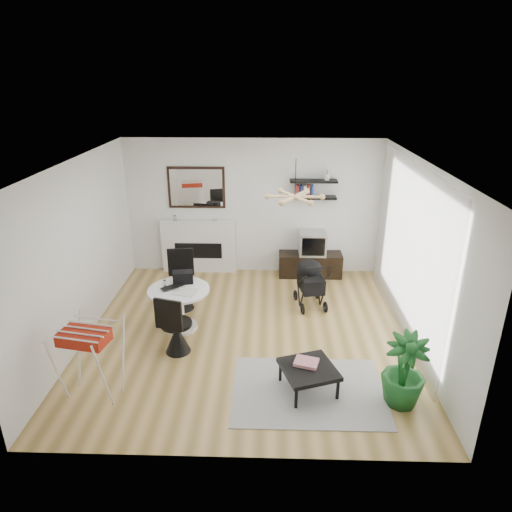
{
  "coord_description": "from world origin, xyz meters",
  "views": [
    {
      "loc": [
        0.33,
        -6.22,
        3.85
      ],
      "look_at": [
        0.13,
        0.4,
        1.16
      ],
      "focal_mm": 32.0,
      "sensor_mm": 36.0,
      "label": 1
    }
  ],
  "objects_px": {
    "drying_rack": "(90,360)",
    "potted_plant": "(404,370)",
    "fireplace": "(199,240)",
    "crt_tv": "(312,243)",
    "tv_console": "(310,264)",
    "stroller": "(310,284)",
    "coffee_table": "(309,370)",
    "dining_table": "(180,303)"
  },
  "relations": [
    {
      "from": "fireplace",
      "to": "stroller",
      "type": "height_order",
      "value": "fireplace"
    },
    {
      "from": "fireplace",
      "to": "stroller",
      "type": "distance_m",
      "value": 2.59
    },
    {
      "from": "tv_console",
      "to": "coffee_table",
      "type": "relative_size",
      "value": 1.51
    },
    {
      "from": "fireplace",
      "to": "tv_console",
      "type": "height_order",
      "value": "fireplace"
    },
    {
      "from": "coffee_table",
      "to": "dining_table",
      "type": "bearing_deg",
      "value": 142.48
    },
    {
      "from": "fireplace",
      "to": "tv_console",
      "type": "relative_size",
      "value": 1.72
    },
    {
      "from": "fireplace",
      "to": "dining_table",
      "type": "relative_size",
      "value": 2.24
    },
    {
      "from": "drying_rack",
      "to": "potted_plant",
      "type": "bearing_deg",
      "value": 10.68
    },
    {
      "from": "tv_console",
      "to": "drying_rack",
      "type": "bearing_deg",
      "value": -128.6
    },
    {
      "from": "drying_rack",
      "to": "fireplace",
      "type": "bearing_deg",
      "value": 90.07
    },
    {
      "from": "fireplace",
      "to": "dining_table",
      "type": "distance_m",
      "value": 2.31
    },
    {
      "from": "dining_table",
      "to": "stroller",
      "type": "relative_size",
      "value": 1.07
    },
    {
      "from": "tv_console",
      "to": "stroller",
      "type": "height_order",
      "value": "stroller"
    },
    {
      "from": "fireplace",
      "to": "potted_plant",
      "type": "height_order",
      "value": "fireplace"
    },
    {
      "from": "dining_table",
      "to": "crt_tv",
      "type": "bearing_deg",
      "value": 43.41
    },
    {
      "from": "fireplace",
      "to": "drying_rack",
      "type": "height_order",
      "value": "fireplace"
    },
    {
      "from": "stroller",
      "to": "potted_plant",
      "type": "xyz_separation_m",
      "value": [
        0.93,
        -2.58,
        0.09
      ]
    },
    {
      "from": "tv_console",
      "to": "potted_plant",
      "type": "bearing_deg",
      "value": -77.82
    },
    {
      "from": "drying_rack",
      "to": "stroller",
      "type": "height_order",
      "value": "drying_rack"
    },
    {
      "from": "dining_table",
      "to": "coffee_table",
      "type": "bearing_deg",
      "value": -37.52
    },
    {
      "from": "crt_tv",
      "to": "fireplace",
      "type": "bearing_deg",
      "value": 176.11
    },
    {
      "from": "drying_rack",
      "to": "coffee_table",
      "type": "xyz_separation_m",
      "value": [
        2.73,
        0.18,
        -0.22
      ]
    },
    {
      "from": "crt_tv",
      "to": "coffee_table",
      "type": "distance_m",
      "value": 3.66
    },
    {
      "from": "stroller",
      "to": "dining_table",
      "type": "bearing_deg",
      "value": -167.75
    },
    {
      "from": "tv_console",
      "to": "stroller",
      "type": "relative_size",
      "value": 1.39
    },
    {
      "from": "potted_plant",
      "to": "crt_tv",
      "type": "bearing_deg",
      "value": 101.81
    },
    {
      "from": "drying_rack",
      "to": "stroller",
      "type": "xyz_separation_m",
      "value": [
        2.93,
        2.56,
        -0.14
      ]
    },
    {
      "from": "fireplace",
      "to": "potted_plant",
      "type": "xyz_separation_m",
      "value": [
        3.09,
        -3.98,
        -0.21
      ]
    },
    {
      "from": "drying_rack",
      "to": "potted_plant",
      "type": "xyz_separation_m",
      "value": [
        3.86,
        -0.03,
        -0.05
      ]
    },
    {
      "from": "fireplace",
      "to": "crt_tv",
      "type": "distance_m",
      "value": 2.3
    },
    {
      "from": "dining_table",
      "to": "potted_plant",
      "type": "xyz_separation_m",
      "value": [
        3.06,
        -1.69,
        0.01
      ]
    },
    {
      "from": "tv_console",
      "to": "drying_rack",
      "type": "height_order",
      "value": "drying_rack"
    },
    {
      "from": "drying_rack",
      "to": "potted_plant",
      "type": "height_order",
      "value": "drying_rack"
    },
    {
      "from": "drying_rack",
      "to": "potted_plant",
      "type": "relative_size",
      "value": 1.05
    },
    {
      "from": "drying_rack",
      "to": "coffee_table",
      "type": "height_order",
      "value": "drying_rack"
    },
    {
      "from": "dining_table",
      "to": "drying_rack",
      "type": "xyz_separation_m",
      "value": [
        -0.8,
        -1.66,
        0.06
      ]
    },
    {
      "from": "fireplace",
      "to": "potted_plant",
      "type": "relative_size",
      "value": 2.26
    },
    {
      "from": "tv_console",
      "to": "crt_tv",
      "type": "bearing_deg",
      "value": -7.05
    },
    {
      "from": "stroller",
      "to": "potted_plant",
      "type": "relative_size",
      "value": 0.94
    },
    {
      "from": "dining_table",
      "to": "drying_rack",
      "type": "bearing_deg",
      "value": -115.74
    },
    {
      "from": "dining_table",
      "to": "potted_plant",
      "type": "bearing_deg",
      "value": -28.85
    },
    {
      "from": "tv_console",
      "to": "dining_table",
      "type": "xyz_separation_m",
      "value": [
        -2.24,
        -2.14,
        0.23
      ]
    }
  ]
}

